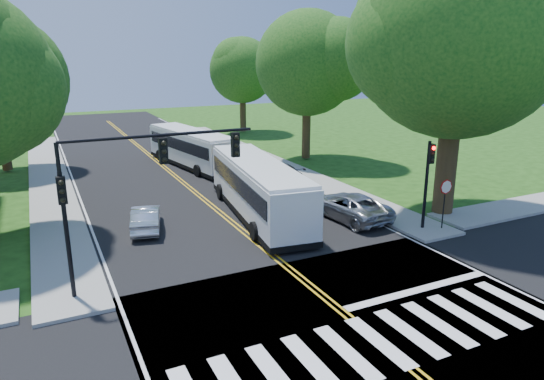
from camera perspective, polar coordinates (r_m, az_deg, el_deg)
ground at (r=16.32m, az=11.35°, el=-16.27°), size 140.00×140.00×0.00m
road at (r=31.30m, az=-8.88°, el=-0.38°), size 14.00×96.00×0.01m
cross_road at (r=16.32m, az=11.36°, el=-16.26°), size 60.00×12.00×0.01m
center_line at (r=35.02m, az=-10.85°, el=1.26°), size 0.36×70.00×0.01m
edge_line_w at (r=33.97m, az=-21.96°, el=-0.06°), size 0.12×70.00×0.01m
edge_line_e at (r=37.30m, az=-0.75°, el=2.42°), size 0.12×70.00×0.01m
crosswalk at (r=15.99m, az=12.48°, el=-17.02°), size 12.60×3.00×0.01m
stop_bar at (r=19.41m, az=16.86°, el=-11.16°), size 6.60×0.40×0.01m
sidewalk_nw at (r=36.81m, az=-24.68°, el=0.88°), size 2.60×40.00×0.15m
sidewalk_ne at (r=40.56m, az=-0.65°, el=3.59°), size 2.60×40.00×0.15m
tree_ne_big at (r=27.29m, az=21.20°, el=16.90°), size 10.80×10.80×14.91m
tree_east_mid at (r=40.28m, az=4.20°, el=14.63°), size 8.40×8.40×11.93m
tree_east_far at (r=55.10m, az=-3.52°, el=13.87°), size 7.20×7.20×10.34m
signal_nw at (r=17.98m, az=-16.16°, el=1.61°), size 7.15×0.46×5.66m
signal_ne at (r=24.82m, az=17.88°, el=1.88°), size 0.30×0.46×4.40m
stop_sign at (r=25.28m, az=19.74°, el=-0.23°), size 0.76×0.08×2.53m
bus_lead at (r=26.25m, az=-1.64°, el=0.28°), size 3.98×11.80×2.99m
bus_follow at (r=38.69m, az=-9.48°, el=4.95°), size 4.17×11.22×2.84m
hatchback at (r=25.17m, az=-14.60°, el=-3.19°), size 2.22×4.01×1.25m
suv at (r=26.30m, az=9.07°, el=-1.86°), size 2.80×5.30×1.42m
dark_sedan at (r=33.55m, az=0.48°, el=2.11°), size 2.45×4.89×1.36m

